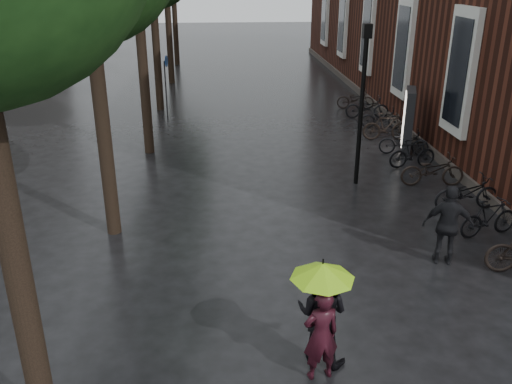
{
  "coord_description": "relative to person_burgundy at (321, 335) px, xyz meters",
  "views": [
    {
      "loc": [
        -1.64,
        -4.67,
        5.77
      ],
      "look_at": [
        -0.85,
        5.72,
        1.45
      ],
      "focal_mm": 38.0,
      "sensor_mm": 36.0,
      "label": 1
    }
  ],
  "objects": [
    {
      "name": "person_burgundy",
      "position": [
        0.0,
        0.0,
        0.0
      ],
      "size": [
        0.61,
        0.46,
        1.51
      ],
      "primitive_type": "imported",
      "rotation": [
        0.0,
        0.0,
        3.33
      ],
      "color": "black",
      "rests_on": "ground"
    },
    {
      "name": "person_black",
      "position": [
        0.09,
        0.4,
        0.1
      ],
      "size": [
        1.04,
        0.97,
        1.71
      ],
      "primitive_type": "imported",
      "rotation": [
        0.0,
        0.0,
        2.63
      ],
      "color": "black",
      "rests_on": "ground"
    },
    {
      "name": "lime_umbrella",
      "position": [
        0.02,
        0.23,
        0.95
      ],
      "size": [
        0.97,
        0.97,
        1.43
      ],
      "rotation": [
        0.0,
        0.0,
        0.07
      ],
      "color": "black",
      "rests_on": "ground"
    },
    {
      "name": "pedestrian_walking",
      "position": [
        3.25,
        3.22,
        0.11
      ],
      "size": [
        1.1,
        0.69,
        1.74
      ],
      "primitive_type": "imported",
      "rotation": [
        0.0,
        0.0,
        2.86
      ],
      "color": "black",
      "rests_on": "ground"
    },
    {
      "name": "parked_bicycles",
      "position": [
        4.74,
        9.73,
        -0.3
      ],
      "size": [
        2.06,
        14.85,
        1.02
      ],
      "color": "black",
      "rests_on": "ground"
    },
    {
      "name": "ad_lightbox",
      "position": [
        4.99,
        10.8,
        0.28
      ],
      "size": [
        0.31,
        1.37,
        2.07
      ],
      "rotation": [
        0.0,
        0.0,
        -0.32
      ],
      "color": "black",
      "rests_on": "ground"
    },
    {
      "name": "lamp_post",
      "position": [
        2.54,
        7.85,
        1.94
      ],
      "size": [
        0.23,
        0.23,
        4.43
      ],
      "rotation": [
        0.0,
        0.0,
        0.2
      ],
      "color": "black",
      "rests_on": "ground"
    },
    {
      "name": "cycle_sign",
      "position": [
        -3.44,
        16.06,
        0.89
      ],
      "size": [
        0.13,
        0.45,
        2.49
      ],
      "rotation": [
        0.0,
        0.0,
        -0.14
      ],
      "color": "#262628",
      "rests_on": "ground"
    }
  ]
}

